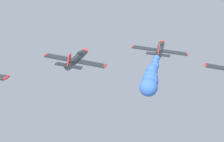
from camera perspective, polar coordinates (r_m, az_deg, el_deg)
name	(u,v)px	position (r m, az deg, el deg)	size (l,w,h in m)	color
airplane_lead	(160,49)	(69.57, 6.69, 3.06)	(9.55, 10.35, 2.54)	#23282D
smoke_trail_lead	(151,78)	(54.12, 5.41, -1.00)	(2.33, 14.03, 2.63)	blue
airplane_left_inner	(76,59)	(62.14, -5.00, 1.69)	(9.51, 10.35, 2.72)	#23282D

